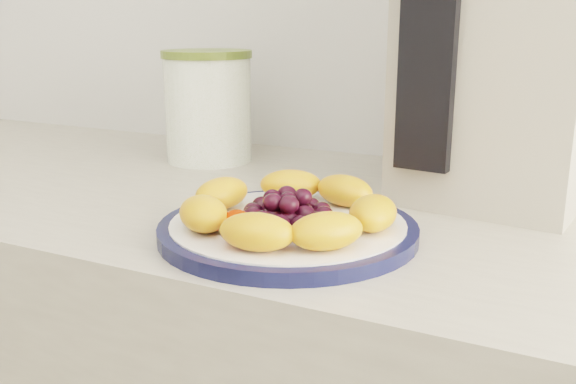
% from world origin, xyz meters
% --- Properties ---
extents(plate_rim, '(0.28, 0.28, 0.01)m').
position_xyz_m(plate_rim, '(0.08, 1.05, 0.91)').
color(plate_rim, '#12183C').
rests_on(plate_rim, counter).
extents(plate_face, '(0.25, 0.25, 0.02)m').
position_xyz_m(plate_face, '(0.08, 1.05, 0.91)').
color(plate_face, white).
rests_on(plate_face, counter).
extents(canister, '(0.15, 0.15, 0.17)m').
position_xyz_m(canister, '(-0.21, 1.34, 0.98)').
color(canister, '#55741C').
rests_on(canister, counter).
extents(canister_lid, '(0.15, 0.15, 0.01)m').
position_xyz_m(canister_lid, '(-0.21, 1.34, 1.07)').
color(canister_lid, '#5D6D2C').
rests_on(canister_lid, canister).
extents(appliance_body, '(0.25, 0.33, 0.38)m').
position_xyz_m(appliance_body, '(0.25, 1.35, 1.09)').
color(appliance_body, '#B8AF9D').
rests_on(appliance_body, counter).
extents(appliance_panel, '(0.07, 0.03, 0.28)m').
position_xyz_m(appliance_panel, '(0.18, 1.20, 1.10)').
color(appliance_panel, black).
rests_on(appliance_panel, appliance_body).
extents(fruit_plate, '(0.24, 0.24, 0.04)m').
position_xyz_m(fruit_plate, '(0.08, 1.05, 0.93)').
color(fruit_plate, orange).
rests_on(fruit_plate, plate_face).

